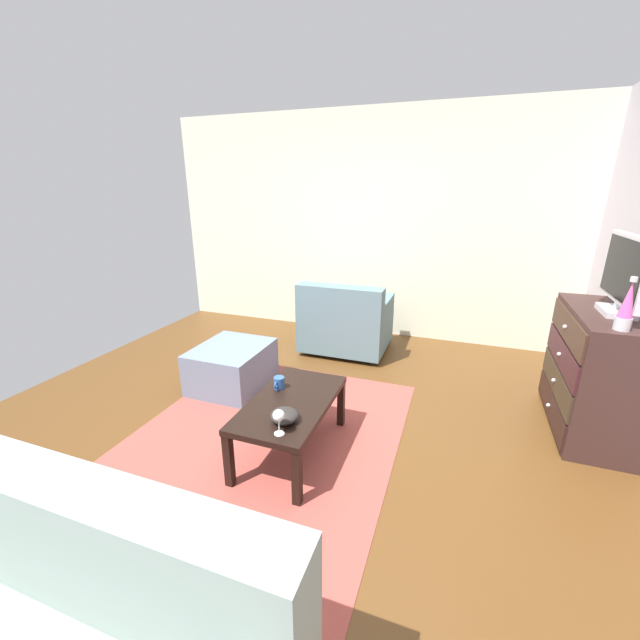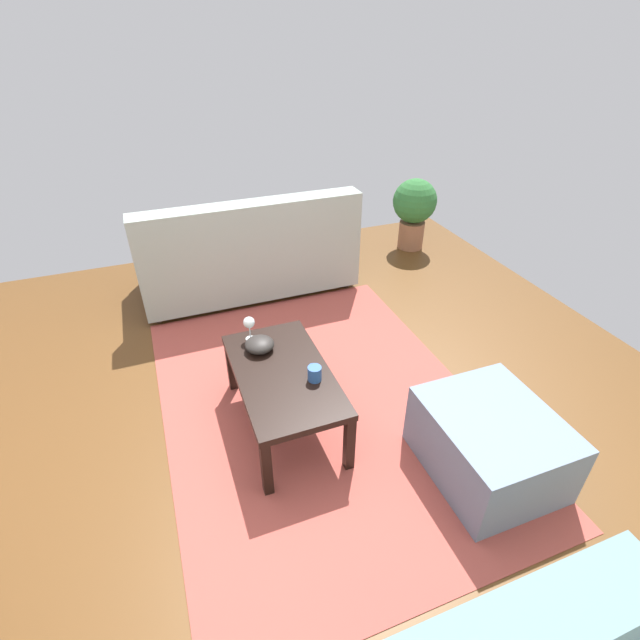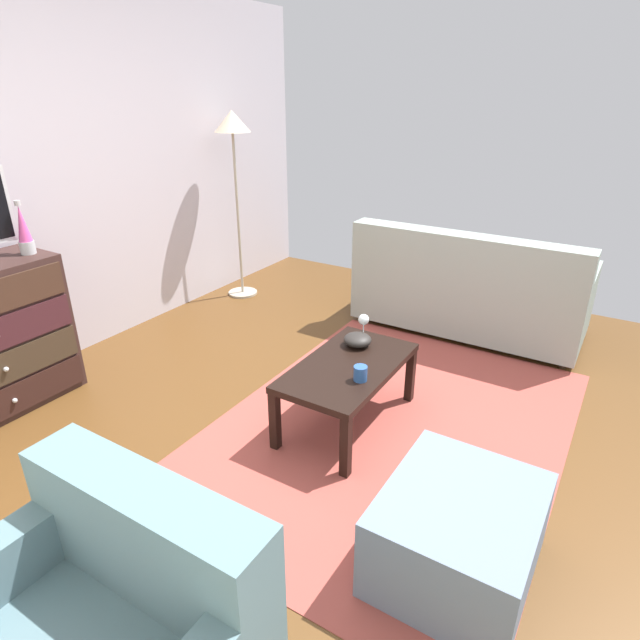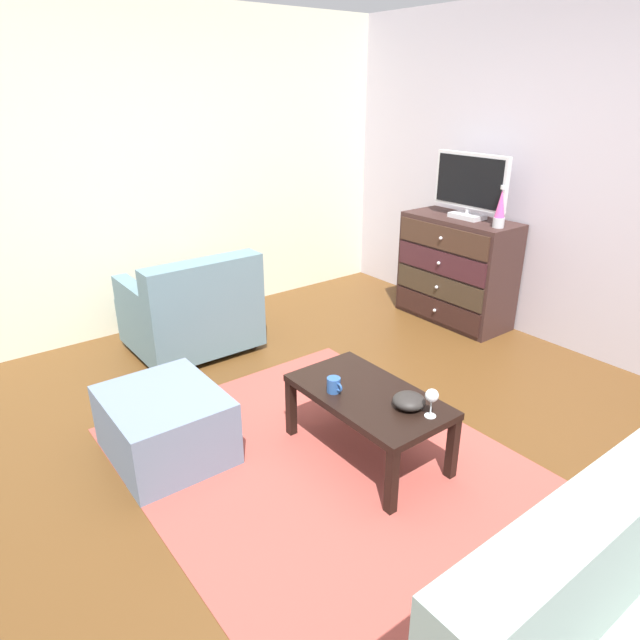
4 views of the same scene
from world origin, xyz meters
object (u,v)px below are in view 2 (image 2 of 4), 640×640
object	(u,v)px
mug	(315,374)
bowl_decorative	(259,344)
coffee_table	(283,379)
potted_plant	(414,207)
wine_glass	(249,323)
ottoman	(489,444)
couch_large	(248,254)

from	to	relation	value
mug	bowl_decorative	xyz separation A→B (m)	(0.37, 0.21, -0.00)
coffee_table	bowl_decorative	distance (m)	0.27
bowl_decorative	coffee_table	bearing A→B (deg)	-164.41
potted_plant	wine_glass	bearing A→B (deg)	127.47
bowl_decorative	ottoman	world-z (taller)	bowl_decorative
mug	couch_large	size ratio (longest dim) A/B	0.06
coffee_table	mug	world-z (taller)	mug
bowl_decorative	couch_large	xyz separation A→B (m)	(1.46, -0.27, -0.10)
ottoman	mug	bearing A→B (deg)	53.04
coffee_table	potted_plant	world-z (taller)	potted_plant
wine_glass	potted_plant	bearing A→B (deg)	-52.53
mug	couch_large	world-z (taller)	couch_large
bowl_decorative	ottoman	distance (m)	1.38
ottoman	potted_plant	xyz separation A→B (m)	(2.67, -1.09, 0.24)
wine_glass	potted_plant	xyz separation A→B (m)	(1.60, -2.08, -0.09)
bowl_decorative	potted_plant	world-z (taller)	potted_plant
wine_glass	couch_large	xyz separation A→B (m)	(1.33, -0.29, -0.18)
coffee_table	potted_plant	distance (m)	2.80
coffee_table	wine_glass	bearing A→B (deg)	14.11
couch_large	potted_plant	bearing A→B (deg)	-81.50
ottoman	wine_glass	bearing A→B (deg)	43.02
couch_large	mug	bearing A→B (deg)	178.30
ottoman	bowl_decorative	bearing A→B (deg)	45.93
mug	couch_large	bearing A→B (deg)	-1.70
bowl_decorative	potted_plant	distance (m)	2.69
coffee_table	potted_plant	bearing A→B (deg)	-45.37
coffee_table	ottoman	size ratio (longest dim) A/B	1.31
bowl_decorative	couch_large	world-z (taller)	couch_large
wine_glass	bowl_decorative	bearing A→B (deg)	-168.71
couch_large	potted_plant	xyz separation A→B (m)	(0.27, -1.79, 0.10)
couch_large	potted_plant	size ratio (longest dim) A/B	2.50
mug	ottoman	size ratio (longest dim) A/B	0.16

